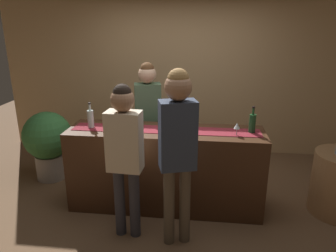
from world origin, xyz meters
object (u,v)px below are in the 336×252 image
potted_plant_tall (48,141)px  wine_bottle_clear (91,118)px  wine_bottle_amber (186,123)px  wine_glass_mid_counter (121,122)px  wine_bottle_green (252,123)px  customer_sipping (178,140)px  wine_glass_near_customer (237,126)px  customer_browsing (125,148)px  bartender (148,111)px

potted_plant_tall → wine_bottle_clear: bearing=-32.6°
wine_bottle_amber → wine_glass_mid_counter: 0.72m
wine_bottle_green → wine_bottle_clear: same height
wine_bottle_clear → customer_sipping: bearing=-31.3°
wine_glass_near_customer → customer_sipping: size_ratio=0.08×
wine_bottle_green → customer_sipping: customer_sipping is taller
wine_bottle_clear → customer_sipping: customer_sipping is taller
wine_bottle_amber → customer_browsing: (-0.56, -0.57, -0.10)m
wine_glass_mid_counter → customer_browsing: size_ratio=0.09×
wine_bottle_clear → bartender: bartender is taller
wine_bottle_green → bartender: bartender is taller
wine_bottle_green → wine_bottle_amber: 0.74m
wine_glass_near_customer → customer_sipping: bearing=-135.7°
customer_browsing → potted_plant_tall: customer_browsing is taller
wine_glass_mid_counter → customer_browsing: bearing=-72.6°
wine_bottle_amber → customer_browsing: 0.80m
wine_bottle_green → wine_bottle_amber: (-0.74, -0.08, 0.00)m
wine_bottle_amber → wine_bottle_clear: (-1.11, 0.03, 0.00)m
wine_bottle_clear → wine_bottle_green: bearing=1.3°
wine_glass_near_customer → potted_plant_tall: size_ratio=0.15×
wine_bottle_clear → customer_sipping: 1.26m
wine_glass_mid_counter → wine_glass_near_customer: bearing=0.4°
wine_bottle_amber → wine_bottle_clear: same height
bartender → potted_plant_tall: bartender is taller
wine_bottle_clear → customer_sipping: (1.08, -0.65, 0.03)m
wine_bottle_green → wine_glass_near_customer: (-0.18, -0.12, -0.01)m
wine_bottle_clear → wine_glass_near_customer: 1.67m
wine_bottle_green → bartender: 1.40m
potted_plant_tall → wine_bottle_green: bearing=-10.6°
wine_bottle_amber → wine_bottle_green: bearing=5.8°
wine_bottle_green → customer_browsing: size_ratio=0.19×
wine_bottle_green → wine_bottle_clear: size_ratio=1.00×
wine_bottle_green → wine_bottle_clear: (-1.85, -0.04, 0.00)m
potted_plant_tall → wine_glass_mid_counter: bearing=-26.9°
wine_bottle_clear → wine_glass_mid_counter: bearing=-11.8°
wine_bottle_green → potted_plant_tall: bearing=169.4°
customer_sipping → customer_browsing: 0.54m
wine_bottle_green → wine_bottle_clear: bearing=-178.7°
wine_bottle_clear → potted_plant_tall: bearing=147.4°
wine_bottle_green → wine_glass_mid_counter: (-1.46, -0.12, -0.01)m
wine_glass_near_customer → customer_browsing: size_ratio=0.09×
wine_bottle_clear → customer_browsing: bearing=-47.4°
wine_bottle_green → wine_glass_near_customer: size_ratio=2.10×
wine_glass_mid_counter → bartender: bearing=75.0°
wine_glass_mid_counter → customer_sipping: (0.69, -0.57, 0.03)m
bartender → wine_bottle_amber: bearing=116.8°
wine_bottle_clear → wine_glass_near_customer: size_ratio=2.10×
wine_bottle_clear → potted_plant_tall: 1.15m
bartender → customer_browsing: bearing=75.2°
wine_bottle_amber → potted_plant_tall: size_ratio=0.31×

